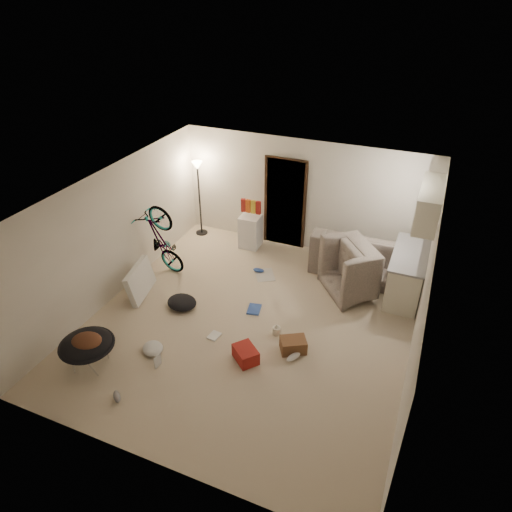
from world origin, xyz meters
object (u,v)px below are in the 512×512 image
at_px(floor_lamp, 198,183).
at_px(sofa, 367,259).
at_px(bicycle, 163,254).
at_px(drink_case_b, 246,354).
at_px(juicer, 277,330).
at_px(kitchen_counter, 407,275).
at_px(armchair, 366,272).
at_px(mini_fridge, 251,231).
at_px(tv_box, 140,281).
at_px(drink_case_a, 293,345).
at_px(saucer_chair, 88,349).

xyz_separation_m(floor_lamp, sofa, (3.99, -0.20, -0.98)).
relative_size(bicycle, drink_case_b, 3.96).
distance_m(sofa, drink_case_b, 3.56).
bearing_deg(juicer, drink_case_b, -107.33).
bearing_deg(sofa, floor_lamp, -4.04).
xyz_separation_m(floor_lamp, kitchen_counter, (4.83, -0.65, -0.87)).
height_order(kitchen_counter, sofa, kitchen_counter).
height_order(armchair, mini_fridge, armchair).
relative_size(floor_lamp, tv_box, 1.93).
distance_m(bicycle, mini_fridge, 2.10).
relative_size(kitchen_counter, tv_box, 1.60).
relative_size(sofa, drink_case_a, 5.39).
height_order(armchair, drink_case_b, armchair).
distance_m(floor_lamp, saucer_chair, 4.70).
relative_size(kitchen_counter, mini_fridge, 1.98).
relative_size(floor_lamp, armchair, 1.52).
distance_m(kitchen_counter, drink_case_b, 3.58).
distance_m(floor_lamp, tv_box, 2.83).
bearing_deg(mini_fridge, drink_case_a, -56.91).
bearing_deg(saucer_chair, kitchen_counter, 42.09).
xyz_separation_m(armchair, bicycle, (-3.99, -1.02, 0.05)).
relative_size(armchair, juicer, 5.72).
height_order(floor_lamp, bicycle, floor_lamp).
xyz_separation_m(kitchen_counter, bicycle, (-4.73, -1.15, -0.01)).
distance_m(armchair, drink_case_a, 2.37).
bearing_deg(tv_box, mini_fridge, 52.16).
bearing_deg(bicycle, drink_case_b, -115.47).
bearing_deg(floor_lamp, saucer_chair, -84.04).
xyz_separation_m(sofa, tv_box, (-3.89, -2.44, -0.02)).
bearing_deg(floor_lamp, drink_case_a, -42.00).
height_order(bicycle, drink_case_a, bicycle).
bearing_deg(drink_case_a, saucer_chair, 178.83).
relative_size(sofa, drink_case_b, 5.39).
xyz_separation_m(armchair, drink_case_b, (-1.39, -2.74, -0.27)).
bearing_deg(kitchen_counter, armchair, -169.99).
height_order(drink_case_a, drink_case_b, drink_case_b).
height_order(mini_fridge, tv_box, mini_fridge).
bearing_deg(bicycle, armchair, -67.79).
relative_size(floor_lamp, juicer, 8.68).
distance_m(floor_lamp, drink_case_a, 4.66).
xyz_separation_m(floor_lamp, mini_fridge, (1.33, -0.10, -0.93)).
bearing_deg(saucer_chair, sofa, 51.26).
distance_m(sofa, tv_box, 4.60).
distance_m(floor_lamp, bicycle, 2.01).
xyz_separation_m(sofa, mini_fridge, (-2.66, 0.10, 0.05)).
bearing_deg(armchair, drink_case_b, 114.92).
height_order(kitchen_counter, armchair, kitchen_counter).
bearing_deg(saucer_chair, tv_box, 101.05).
height_order(floor_lamp, kitchen_counter, floor_lamp).
bearing_deg(juicer, kitchen_counter, 47.96).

